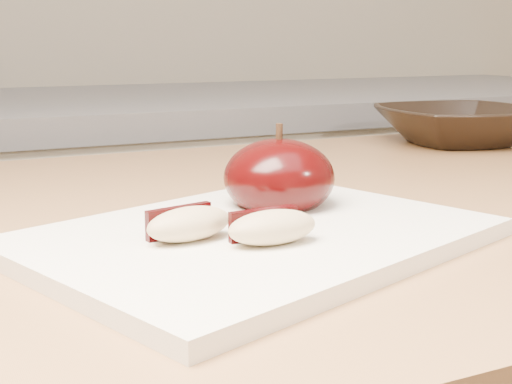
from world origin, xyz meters
name	(u,v)px	position (x,y,z in m)	size (l,w,h in m)	color
back_cabinet	(83,356)	(0.00, 1.20, 0.47)	(2.40, 0.62, 0.94)	silver
cutting_board	(256,237)	(-0.04, 0.39, 0.91)	(0.30, 0.22, 0.01)	white
apple_half	(279,178)	(0.01, 0.44, 0.93)	(0.11, 0.11, 0.07)	black
apple_wedge_a	(188,223)	(-0.09, 0.38, 0.92)	(0.06, 0.04, 0.02)	tan
apple_wedge_b	(271,227)	(-0.05, 0.35, 0.92)	(0.06, 0.03, 0.02)	tan
bowl	(458,125)	(0.41, 0.70, 0.92)	(0.20, 0.20, 0.05)	black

